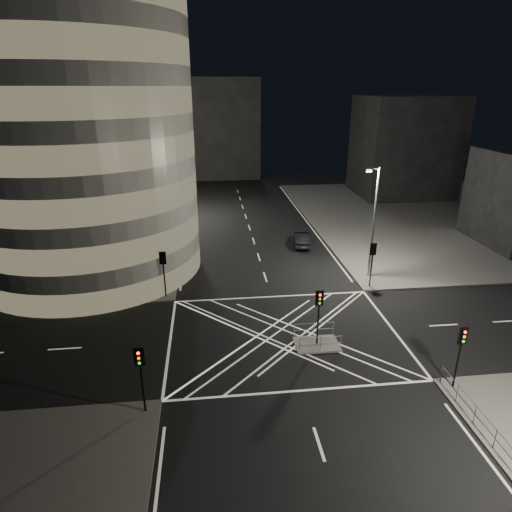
{
  "coord_description": "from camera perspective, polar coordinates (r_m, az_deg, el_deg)",
  "views": [
    {
      "loc": [
        -4.93,
        -25.74,
        16.48
      ],
      "look_at": [
        -1.11,
        7.88,
        3.0
      ],
      "focal_mm": 30.0,
      "sensor_mm": 36.0,
      "label": 1
    }
  ],
  "objects": [
    {
      "name": "ground",
      "position": [
        30.96,
        3.75,
        -10.49
      ],
      "size": [
        120.0,
        120.0,
        0.0
      ],
      "primitive_type": "plane",
      "color": "black",
      "rests_on": "ground"
    },
    {
      "name": "sidewalk_far_left",
      "position": [
        60.25,
        -29.77,
        2.99
      ],
      "size": [
        42.0,
        42.0,
        0.15
      ],
      "primitive_type": "cube",
      "color": "#53504E",
      "rests_on": "ground"
    },
    {
      "name": "sidewalk_far_right",
      "position": [
        64.83,
        25.45,
        4.93
      ],
      "size": [
        42.0,
        42.0,
        0.15
      ],
      "primitive_type": "cube",
      "color": "#53504E",
      "rests_on": "ground"
    },
    {
      "name": "central_island",
      "position": [
        30.08,
        8.09,
        -11.57
      ],
      "size": [
        3.0,
        2.0,
        0.15
      ],
      "primitive_type": "cube",
      "color": "slate",
      "rests_on": "ground"
    },
    {
      "name": "office_tower_curved",
      "position": [
        47.36,
        -26.93,
        14.85
      ],
      "size": [
        30.0,
        29.0,
        27.2
      ],
      "color": "gray",
      "rests_on": "sidewalk_far_left"
    },
    {
      "name": "office_block_rear",
      "position": [
        70.06,
        -21.43,
        15.94
      ],
      "size": [
        24.0,
        16.0,
        22.0
      ],
      "primitive_type": "cube",
      "color": "gray",
      "rests_on": "sidewalk_far_left"
    },
    {
      "name": "building_right_far",
      "position": [
        73.19,
        19.12,
        13.64
      ],
      "size": [
        14.0,
        12.0,
        15.0
      ],
      "primitive_type": "cube",
      "color": "black",
      "rests_on": "sidewalk_far_right"
    },
    {
      "name": "building_far_end",
      "position": [
        84.08,
        -6.08,
        16.5
      ],
      "size": [
        18.0,
        8.0,
        18.0
      ],
      "primitive_type": "cube",
      "color": "black",
      "rests_on": "ground"
    },
    {
      "name": "tree_a",
      "position": [
        37.06,
        -14.81,
        2.67
      ],
      "size": [
        4.77,
        4.77,
        7.44
      ],
      "color": "black",
      "rests_on": "sidewalk_far_left"
    },
    {
      "name": "tree_b",
      "position": [
        42.75,
        -13.78,
        5.24
      ],
      "size": [
        4.62,
        4.62,
        7.32
      ],
      "color": "black",
      "rests_on": "sidewalk_far_left"
    },
    {
      "name": "tree_c",
      "position": [
        48.55,
        -12.97,
        7.02
      ],
      "size": [
        4.52,
        4.52,
        7.07
      ],
      "color": "black",
      "rests_on": "sidewalk_far_left"
    },
    {
      "name": "tree_d",
      "position": [
        54.22,
        -12.41,
        9.25
      ],
      "size": [
        4.96,
        4.96,
        7.95
      ],
      "color": "black",
      "rests_on": "sidewalk_far_left"
    },
    {
      "name": "tree_e",
      "position": [
        60.2,
        -11.84,
        9.83
      ],
      "size": [
        4.08,
        4.08,
        6.76
      ],
      "color": "black",
      "rests_on": "sidewalk_far_left"
    },
    {
      "name": "traffic_signal_fl",
      "position": [
        35.47,
        -12.25,
        -1.29
      ],
      "size": [
        0.55,
        0.22,
        4.0
      ],
      "color": "black",
      "rests_on": "sidewalk_far_left"
    },
    {
      "name": "traffic_signal_nl",
      "position": [
        23.62,
        -15.15,
        -14.21
      ],
      "size": [
        0.55,
        0.22,
        4.0
      ],
      "color": "black",
      "rests_on": "sidewalk_near_left"
    },
    {
      "name": "traffic_signal_fr",
      "position": [
        37.84,
        15.27,
        -0.09
      ],
      "size": [
        0.55,
        0.22,
        4.0
      ],
      "color": "black",
      "rests_on": "sidewalk_far_right"
    },
    {
      "name": "traffic_signal_nr",
      "position": [
        27.04,
        25.65,
        -10.78
      ],
      "size": [
        0.55,
        0.22,
        4.0
      ],
      "color": "black",
      "rests_on": "sidewalk_near_right"
    },
    {
      "name": "traffic_signal_island",
      "position": [
        28.63,
        8.39,
        -6.81
      ],
      "size": [
        0.55,
        0.22,
        4.0
      ],
      "color": "black",
      "rests_on": "central_island"
    },
    {
      "name": "street_lamp_left_near",
      "position": [
        39.55,
        -12.82,
        5.12
      ],
      "size": [
        1.25,
        0.25,
        10.0
      ],
      "color": "slate",
      "rests_on": "sidewalk_far_left"
    },
    {
      "name": "street_lamp_left_far",
      "position": [
        56.99,
        -11.08,
        10.25
      ],
      "size": [
        1.25,
        0.25,
        10.0
      ],
      "color": "slate",
      "rests_on": "sidewalk_far_left"
    },
    {
      "name": "street_lamp_right_far",
      "position": [
        39.16,
        15.37,
        4.71
      ],
      "size": [
        1.25,
        0.25,
        10.0
      ],
      "color": "slate",
      "rests_on": "sidewalk_far_right"
    },
    {
      "name": "railing_near_right",
      "position": [
        24.67,
        30.42,
        -21.65
      ],
      "size": [
        0.06,
        11.7,
        1.1
      ],
      "primitive_type": "cube",
      "color": "slate",
      "rests_on": "sidewalk_near_right"
    },
    {
      "name": "railing_island_south",
      "position": [
        29.02,
        8.59,
        -11.5
      ],
      "size": [
        2.8,
        0.06,
        1.1
      ],
      "primitive_type": "cube",
      "color": "slate",
      "rests_on": "central_island"
    },
    {
      "name": "railing_island_north",
      "position": [
        30.48,
        7.74,
        -9.67
      ],
      "size": [
        2.8,
        0.06,
        1.1
      ],
      "primitive_type": "cube",
      "color": "slate",
      "rests_on": "central_island"
    },
    {
      "name": "sedan",
      "position": [
        47.49,
        6.11,
        2.26
      ],
      "size": [
        2.29,
        4.77,
        1.51
      ],
      "primitive_type": "imported",
      "rotation": [
        0.0,
        0.0,
        2.99
      ],
      "color": "black",
      "rests_on": "ground"
    }
  ]
}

